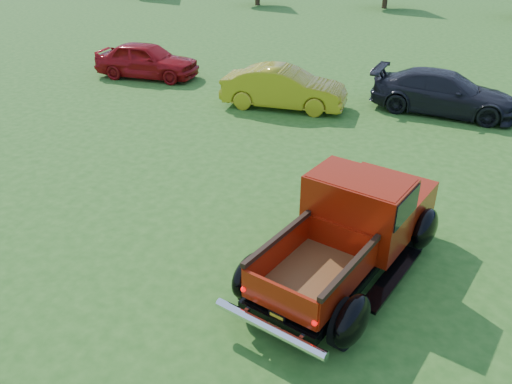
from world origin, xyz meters
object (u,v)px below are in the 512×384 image
show_car_yellow (284,88)px  show_car_grey (444,93)px  pickup_truck (356,224)px  show_car_red (147,60)px

show_car_yellow → show_car_grey: 5.07m
show_car_grey → pickup_truck: bearing=178.7°
pickup_truck → show_car_yellow: bearing=131.3°
pickup_truck → show_car_yellow: 8.62m
show_car_red → show_car_yellow: size_ratio=1.00×
show_car_yellow → show_car_grey: bearing=-79.2°
pickup_truck → show_car_yellow: (-4.01, 7.63, -0.15)m
show_car_red → pickup_truck: bearing=-137.1°
show_car_yellow → pickup_truck: bearing=-158.2°
show_car_yellow → show_car_red: bearing=71.2°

